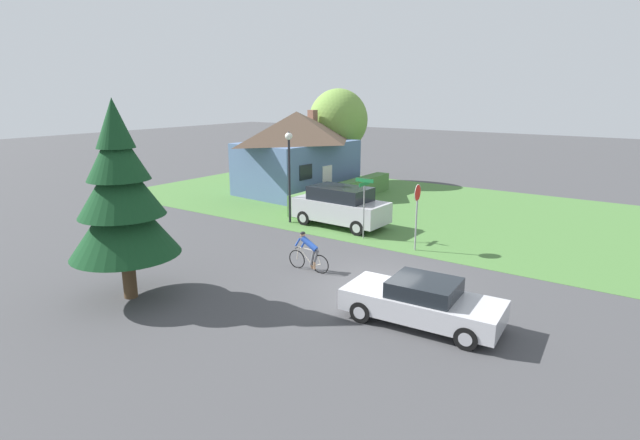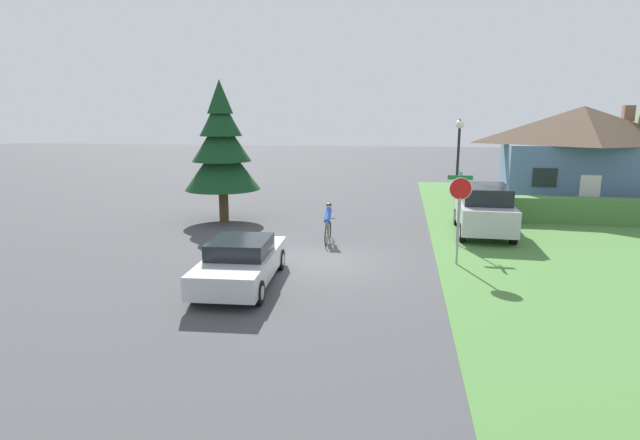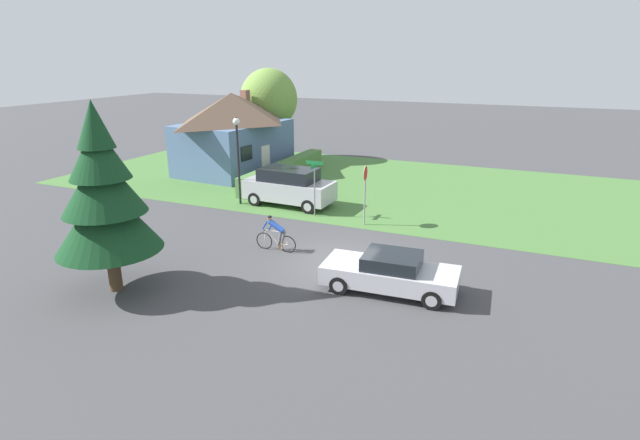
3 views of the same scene
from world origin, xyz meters
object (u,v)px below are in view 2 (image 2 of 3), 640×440
at_px(cottage_house, 580,156).
at_px(stop_sign, 460,204).
at_px(street_name_sign, 459,194).
at_px(cyclist, 328,224).
at_px(street_lamp, 458,151).
at_px(sedan_left_lane, 241,262).
at_px(parked_suv_right, 484,209).
at_px(conifer_tall_near, 222,148).

relative_size(cottage_house, stop_sign, 2.94).
bearing_deg(street_name_sign, stop_sign, -95.82).
height_order(cyclist, street_lamp, street_lamp).
bearing_deg(street_name_sign, cottage_house, 52.61).
xyz_separation_m(sedan_left_lane, cyclist, (1.70, 5.26, 0.07)).
bearing_deg(parked_suv_right, street_name_sign, 150.64).
distance_m(sedan_left_lane, street_lamp, 12.61).
distance_m(stop_sign, conifer_tall_near, 11.39).
height_order(cyclist, parked_suv_right, parked_suv_right).
bearing_deg(cottage_house, stop_sign, -116.67).
height_order(street_lamp, street_name_sign, street_lamp).
bearing_deg(cyclist, street_lamp, -47.42).
bearing_deg(sedan_left_lane, conifer_tall_near, 19.51).
height_order(sedan_left_lane, parked_suv_right, parked_suv_right).
relative_size(cottage_house, street_lamp, 1.80).
xyz_separation_m(cottage_house, sedan_left_lane, (-13.51, -14.85, -2.08)).
xyz_separation_m(sedan_left_lane, stop_sign, (6.25, 3.04, 1.34)).
bearing_deg(stop_sign, conifer_tall_near, -33.88).
bearing_deg(street_name_sign, street_lamp, 85.38).
height_order(sedan_left_lane, stop_sign, stop_sign).
bearing_deg(cottage_house, street_lamp, -140.30).
height_order(sedan_left_lane, conifer_tall_near, conifer_tall_near).
bearing_deg(cyclist, sedan_left_lane, 160.76).
xyz_separation_m(street_name_sign, conifer_tall_near, (-10.15, 2.83, 1.43)).
relative_size(stop_sign, street_name_sign, 1.02).
bearing_deg(stop_sign, street_name_sign, -100.57).
bearing_deg(street_name_sign, cyclist, -174.66).
bearing_deg(stop_sign, parked_suv_right, -112.53).
bearing_deg(street_lamp, street_name_sign, -94.62).
xyz_separation_m(cyclist, street_lamp, (5.19, 4.99, 2.50)).
xyz_separation_m(parked_suv_right, stop_sign, (-1.51, -4.70, 0.98)).
xyz_separation_m(parked_suv_right, conifer_tall_near, (-11.39, 0.81, 2.32)).
xyz_separation_m(sedan_left_lane, parked_suv_right, (7.76, 7.74, 0.37)).
xyz_separation_m(sedan_left_lane, street_name_sign, (6.52, 5.71, 1.25)).
distance_m(street_lamp, street_name_sign, 4.74).
relative_size(parked_suv_right, conifer_tall_near, 0.75).
distance_m(stop_sign, street_lamp, 7.34).
xyz_separation_m(cottage_house, cyclist, (-11.80, -9.59, -2.01)).
bearing_deg(street_name_sign, parked_suv_right, 58.66).
bearing_deg(conifer_tall_near, stop_sign, -29.12).
xyz_separation_m(stop_sign, street_lamp, (0.64, 7.21, 1.22)).
distance_m(street_name_sign, conifer_tall_near, 10.64).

